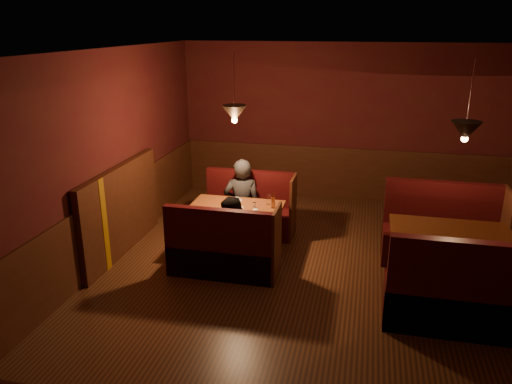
% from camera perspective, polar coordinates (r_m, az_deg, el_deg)
% --- Properties ---
extents(room, '(6.02, 7.02, 2.92)m').
position_cam_1_polar(room, '(6.19, 5.11, -1.71)').
color(room, '#3E2214').
rests_on(room, ground).
extents(main_table, '(1.33, 0.81, 0.93)m').
position_cam_1_polar(main_table, '(7.23, -2.22, -2.86)').
color(main_table, brown).
rests_on(main_table, ground).
extents(main_bench_far, '(1.46, 0.52, 1.00)m').
position_cam_1_polar(main_bench_far, '(7.99, -0.70, -2.47)').
color(main_bench_far, black).
rests_on(main_bench_far, ground).
extents(main_bench_near, '(1.46, 0.52, 1.00)m').
position_cam_1_polar(main_bench_near, '(6.65, -3.75, -7.05)').
color(main_bench_near, black).
rests_on(main_bench_near, ground).
extents(second_table, '(1.44, 0.92, 0.81)m').
position_cam_1_polar(second_table, '(6.58, 21.26, -5.94)').
color(second_table, brown).
rests_on(second_table, ground).
extents(second_bench_far, '(1.59, 0.59, 1.13)m').
position_cam_1_polar(second_bench_far, '(7.46, 20.45, -4.93)').
color(second_bench_far, black).
rests_on(second_bench_far, ground).
extents(second_bench_near, '(1.59, 0.59, 1.13)m').
position_cam_1_polar(second_bench_near, '(5.93, 22.38, -11.46)').
color(second_bench_near, black).
rests_on(second_bench_near, ground).
extents(diner_a, '(0.64, 0.48, 1.59)m').
position_cam_1_polar(diner_a, '(7.74, -1.63, 0.60)').
color(diner_a, '#2C2C2E').
rests_on(diner_a, ground).
extents(diner_b, '(0.69, 0.54, 1.39)m').
position_cam_1_polar(diner_b, '(6.62, -2.53, -3.56)').
color(diner_b, black).
rests_on(diner_b, ground).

